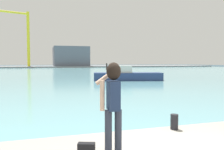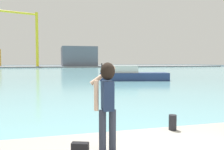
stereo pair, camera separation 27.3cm
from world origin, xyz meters
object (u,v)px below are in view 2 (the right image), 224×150
object	(u,v)px
handbag	(80,149)
boat_moored	(132,75)
warehouse_right	(78,56)
harbor_bollard	(173,122)
port_crane	(32,33)
person_photographer	(107,97)

from	to	relation	value
handbag	boat_moored	xyz separation A→B (m)	(8.72, 21.34, 0.04)
handbag	warehouse_right	xyz separation A→B (m)	(10.24, 90.70, 3.73)
boat_moored	warehouse_right	distance (m)	69.48
warehouse_right	harbor_bollard	bearing A→B (deg)	-94.94
handbag	warehouse_right	world-z (taller)	warehouse_right
boat_moored	port_crane	bearing A→B (deg)	117.64
handbag	boat_moored	bearing A→B (deg)	67.78
handbag	boat_moored	size ratio (longest dim) A/B	0.04
boat_moored	port_crane	size ratio (longest dim) A/B	0.42
boat_moored	harbor_bollard	bearing A→B (deg)	-93.46
person_photographer	handbag	world-z (taller)	person_photographer
handbag	harbor_bollard	xyz separation A→B (m)	(2.49, 1.00, 0.08)
warehouse_right	port_crane	bearing A→B (deg)	-158.69
person_photographer	handbag	bearing A→B (deg)	98.06
harbor_bollard	port_crane	size ratio (longest dim) A/B	0.02
warehouse_right	port_crane	world-z (taller)	port_crane
harbor_bollard	port_crane	bearing A→B (deg)	96.51
person_photographer	handbag	size ratio (longest dim) A/B	5.44
boat_moored	port_crane	distance (m)	65.66
person_photographer	port_crane	size ratio (longest dim) A/B	0.09
person_photographer	boat_moored	distance (m)	22.82
harbor_bollard	warehouse_right	world-z (taller)	warehouse_right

